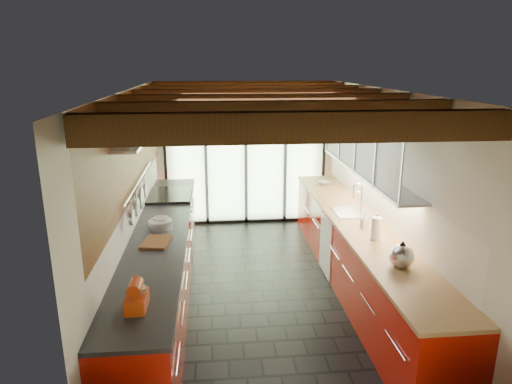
% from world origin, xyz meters
% --- Properties ---
extents(ground, '(5.50, 5.50, 0.00)m').
position_xyz_m(ground, '(0.00, 0.00, 0.00)').
color(ground, black).
rests_on(ground, ground).
extents(room_shell, '(5.50, 5.50, 5.50)m').
position_xyz_m(room_shell, '(0.00, 0.00, 1.65)').
color(room_shell, silver).
rests_on(room_shell, ground).
extents(ceiling_beams, '(3.14, 5.06, 4.90)m').
position_xyz_m(ceiling_beams, '(-0.00, 0.38, 2.46)').
color(ceiling_beams, '#593316').
rests_on(ceiling_beams, ground).
extents(glass_door, '(2.95, 0.10, 2.90)m').
position_xyz_m(glass_door, '(0.00, 2.69, 1.66)').
color(glass_door, '#C6EAAD').
rests_on(glass_door, ground).
extents(left_counter, '(0.68, 5.00, 0.92)m').
position_xyz_m(left_counter, '(-1.28, 0.00, 0.46)').
color(left_counter, '#AD1407').
rests_on(left_counter, ground).
extents(range_stove, '(0.66, 0.90, 0.97)m').
position_xyz_m(range_stove, '(-1.28, 1.45, 0.47)').
color(range_stove, silver).
rests_on(range_stove, ground).
extents(right_counter, '(0.68, 5.00, 0.92)m').
position_xyz_m(right_counter, '(1.27, 0.00, 0.46)').
color(right_counter, '#AD1407').
rests_on(right_counter, ground).
extents(sink_assembly, '(0.45, 0.52, 0.43)m').
position_xyz_m(sink_assembly, '(1.29, 0.40, 0.96)').
color(sink_assembly, silver).
rests_on(sink_assembly, right_counter).
extents(upper_cabinets_right, '(0.34, 3.00, 3.00)m').
position_xyz_m(upper_cabinets_right, '(1.43, 0.30, 1.85)').
color(upper_cabinets_right, silver).
rests_on(upper_cabinets_right, ground).
extents(left_wall_fixtures, '(0.28, 2.60, 0.96)m').
position_xyz_m(left_wall_fixtures, '(-1.47, 0.14, 1.88)').
color(left_wall_fixtures, silver).
rests_on(left_wall_fixtures, ground).
extents(stand_mixer, '(0.17, 0.29, 0.27)m').
position_xyz_m(stand_mixer, '(-1.27, -1.89, 1.02)').
color(stand_mixer, '#C93D10').
rests_on(stand_mixer, left_counter).
extents(pot_large, '(0.24, 0.24, 0.12)m').
position_xyz_m(pot_large, '(-1.27, 0.08, 0.98)').
color(pot_large, silver).
rests_on(pot_large, left_counter).
extents(pot_small, '(0.36, 0.36, 0.11)m').
position_xyz_m(pot_small, '(-1.27, 0.00, 0.98)').
color(pot_small, silver).
rests_on(pot_small, left_counter).
extents(cutting_board, '(0.34, 0.44, 0.03)m').
position_xyz_m(cutting_board, '(-1.27, -0.48, 0.94)').
color(cutting_board, brown).
rests_on(cutting_board, left_counter).
extents(kettle, '(0.26, 0.32, 0.30)m').
position_xyz_m(kettle, '(1.27, -1.34, 1.05)').
color(kettle, silver).
rests_on(kettle, right_counter).
extents(paper_towel, '(0.12, 0.12, 0.32)m').
position_xyz_m(paper_towel, '(1.27, -0.60, 1.06)').
color(paper_towel, white).
rests_on(paper_towel, right_counter).
extents(soap_bottle, '(0.09, 0.10, 0.18)m').
position_xyz_m(soap_bottle, '(1.27, -0.19, 1.01)').
color(soap_bottle, silver).
rests_on(soap_bottle, right_counter).
extents(bowl, '(0.25, 0.25, 0.05)m').
position_xyz_m(bowl, '(1.27, 1.92, 0.95)').
color(bowl, silver).
rests_on(bowl, right_counter).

